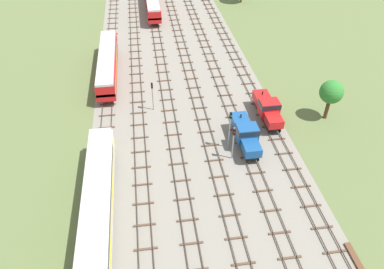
% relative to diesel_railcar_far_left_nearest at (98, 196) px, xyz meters
% --- Properties ---
extents(ground_plane, '(480.00, 480.00, 0.00)m').
position_rel_diesel_railcar_far_left_nearest_xyz_m(ground_plane, '(11.56, 31.03, -2.60)').
color(ground_plane, '#5B6B3D').
extents(ballast_bed, '(27.12, 176.00, 0.01)m').
position_rel_diesel_railcar_far_left_nearest_xyz_m(ballast_bed, '(11.56, 31.03, -2.59)').
color(ballast_bed, gray).
rests_on(ballast_bed, ground).
extents(track_far_left, '(2.40, 126.00, 0.29)m').
position_rel_diesel_railcar_far_left_nearest_xyz_m(track_far_left, '(0.00, 32.03, -2.46)').
color(track_far_left, '#47382D').
rests_on(track_far_left, ground).
extents(track_left, '(2.40, 126.00, 0.29)m').
position_rel_diesel_railcar_far_left_nearest_xyz_m(track_left, '(4.62, 32.03, -2.46)').
color(track_left, '#47382D').
rests_on(track_left, ground).
extents(track_centre_left, '(2.40, 126.00, 0.29)m').
position_rel_diesel_railcar_far_left_nearest_xyz_m(track_centre_left, '(9.25, 32.03, -2.46)').
color(track_centre_left, '#47382D').
rests_on(track_centre_left, ground).
extents(track_centre, '(2.40, 126.00, 0.29)m').
position_rel_diesel_railcar_far_left_nearest_xyz_m(track_centre, '(13.87, 32.03, -2.46)').
color(track_centre, '#47382D').
rests_on(track_centre, ground).
extents(track_centre_right, '(2.40, 126.00, 0.29)m').
position_rel_diesel_railcar_far_left_nearest_xyz_m(track_centre_right, '(18.50, 32.03, -2.46)').
color(track_centre_right, '#47382D').
rests_on(track_centre_right, ground).
extents(track_right, '(2.40, 126.00, 0.29)m').
position_rel_diesel_railcar_far_left_nearest_xyz_m(track_right, '(23.12, 32.03, -2.46)').
color(track_right, '#47382D').
rests_on(track_right, ground).
extents(diesel_railcar_far_left_nearest, '(2.96, 20.50, 3.80)m').
position_rel_diesel_railcar_far_left_nearest_xyz_m(diesel_railcar_far_left_nearest, '(0.00, 0.00, 0.00)').
color(diesel_railcar_far_left_nearest, white).
rests_on(diesel_railcar_far_left_nearest, ground).
extents(shunter_loco_centre_right_near, '(2.74, 8.46, 3.10)m').
position_rel_diesel_railcar_far_left_nearest_xyz_m(shunter_loco_centre_right_near, '(18.50, 9.07, -0.59)').
color(shunter_loco_centre_right_near, '#194C8C').
rests_on(shunter_loco_centre_right_near, ground).
extents(shunter_loco_right_mid, '(2.74, 8.46, 3.10)m').
position_rel_diesel_railcar_far_left_nearest_xyz_m(shunter_loco_right_mid, '(23.12, 14.38, -0.59)').
color(shunter_loco_right_mid, red).
rests_on(shunter_loco_right_mid, ground).
extents(diesel_railcar_far_left_midfar, '(2.96, 20.50, 3.80)m').
position_rel_diesel_railcar_far_left_nearest_xyz_m(diesel_railcar_far_left_midfar, '(0.00, 30.60, 0.00)').
color(diesel_railcar_far_left_midfar, red).
rests_on(diesel_railcar_far_left_midfar, ground).
extents(passenger_coach_centre_left_far, '(2.96, 22.00, 3.80)m').
position_rel_diesel_railcar_far_left_nearest_xyz_m(passenger_coach_centre_left_far, '(9.25, 61.10, 0.02)').
color(passenger_coach_centre_left_far, red).
rests_on(passenger_coach_centre_left_far, ground).
extents(signal_post_nearest, '(0.28, 0.47, 4.81)m').
position_rel_diesel_railcar_far_left_nearest_xyz_m(signal_post_nearest, '(6.94, 19.14, 0.49)').
color(signal_post_nearest, gray).
rests_on(signal_post_nearest, ground).
extents(signal_post_near, '(0.28, 0.47, 4.90)m').
position_rel_diesel_railcar_far_left_nearest_xyz_m(signal_post_near, '(16.19, 6.64, 0.54)').
color(signal_post_near, gray).
rests_on(signal_post_near, ground).
extents(signal_post_mid, '(0.28, 0.47, 5.81)m').
position_rel_diesel_railcar_far_left_nearest_xyz_m(signal_post_mid, '(16.19, 8.86, 1.06)').
color(signal_post_mid, gray).
rests_on(signal_post_mid, ground).
extents(lineside_tree_0, '(3.35, 3.35, 6.11)m').
position_rel_diesel_railcar_far_left_nearest_xyz_m(lineside_tree_0, '(31.78, 13.50, 1.77)').
color(lineside_tree_0, '#4C331E').
rests_on(lineside_tree_0, ground).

